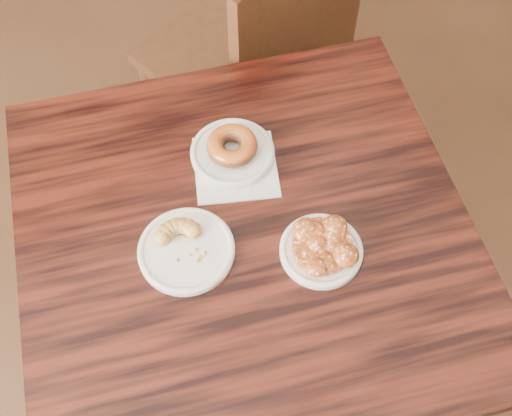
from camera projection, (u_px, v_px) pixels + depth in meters
floor at (319, 346)px, 1.82m from camera, size 5.00×5.00×0.00m
cafe_table at (248, 311)px, 1.47m from camera, size 1.03×1.03×0.75m
chair_far at (240, 55)px, 1.79m from camera, size 0.59×0.59×0.90m
napkin at (236, 167)px, 1.23m from camera, size 0.21×0.21×0.00m
plate_donut at (232, 153)px, 1.23m from camera, size 0.16×0.16×0.01m
plate_cruller at (186, 251)px, 1.13m from camera, size 0.17×0.17×0.01m
plate_fritter at (321, 251)px, 1.13m from camera, size 0.15×0.15×0.01m
glazed_donut at (232, 146)px, 1.21m from camera, size 0.10×0.10×0.03m
apple_fritter at (322, 244)px, 1.11m from camera, size 0.15×0.15×0.03m
cruller_fragment at (185, 245)px, 1.11m from camera, size 0.10×0.10×0.03m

